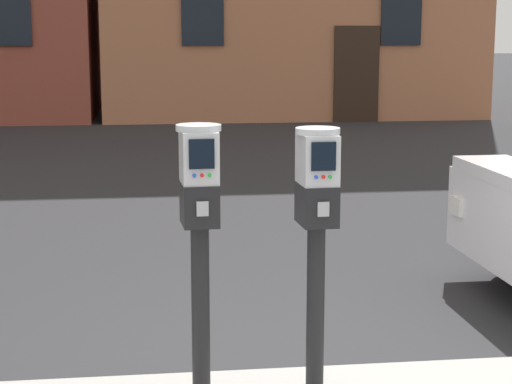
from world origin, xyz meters
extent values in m
cylinder|color=black|center=(-0.61, -0.11, 0.58)|extent=(0.09, 0.09, 0.88)
cube|color=black|center=(-0.61, -0.11, 1.12)|extent=(0.18, 0.25, 0.20)
cube|color=#A5A8AD|center=(-0.61, -0.24, 1.12)|extent=(0.06, 0.02, 0.07)
cube|color=#B7BABF|center=(-0.61, -0.11, 1.35)|extent=(0.18, 0.24, 0.25)
cube|color=black|center=(-0.61, -0.23, 1.38)|extent=(0.12, 0.01, 0.14)
cylinder|color=blue|center=(-0.64, -0.24, 1.28)|extent=(0.02, 0.01, 0.02)
cylinder|color=red|center=(-0.61, -0.23, 1.28)|extent=(0.02, 0.01, 0.02)
cylinder|color=green|center=(-0.57, -0.23, 1.28)|extent=(0.02, 0.01, 0.02)
cylinder|color=#B7BABF|center=(-0.61, -0.11, 1.49)|extent=(0.23, 0.23, 0.03)
cylinder|color=black|center=(-0.04, -0.11, 0.57)|extent=(0.09, 0.09, 0.86)
cube|color=black|center=(-0.04, -0.11, 1.10)|extent=(0.18, 0.25, 0.20)
cube|color=#A5A8AD|center=(-0.03, -0.24, 1.10)|extent=(0.06, 0.02, 0.07)
cube|color=#B7BABF|center=(-0.04, -0.11, 1.33)|extent=(0.18, 0.24, 0.24)
cube|color=black|center=(-0.03, -0.23, 1.36)|extent=(0.12, 0.01, 0.14)
cylinder|color=blue|center=(-0.07, -0.24, 1.26)|extent=(0.02, 0.01, 0.02)
cylinder|color=red|center=(-0.03, -0.23, 1.26)|extent=(0.02, 0.01, 0.02)
cylinder|color=green|center=(0.00, -0.23, 1.26)|extent=(0.02, 0.01, 0.02)
cylinder|color=#B7BABF|center=(-0.04, -0.11, 1.46)|extent=(0.23, 0.23, 0.03)
cube|color=white|center=(1.50, 2.08, 0.62)|extent=(0.04, 0.20, 0.14)
cube|color=black|center=(-3.64, 14.54, 2.48)|extent=(0.90, 0.06, 1.60)
cube|color=black|center=(0.37, 14.54, 2.48)|extent=(0.90, 0.06, 1.60)
cube|color=black|center=(4.72, 14.54, 2.48)|extent=(0.90, 0.06, 1.60)
cube|color=black|center=(3.74, 14.54, 1.05)|extent=(1.00, 0.07, 2.10)
camera|label=1|loc=(-0.85, -4.19, 1.92)|focal=60.77mm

